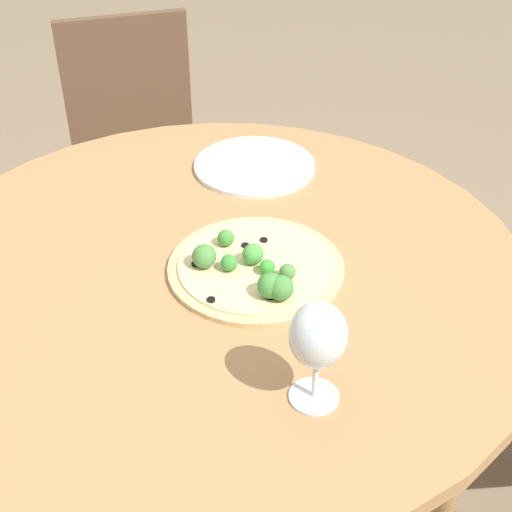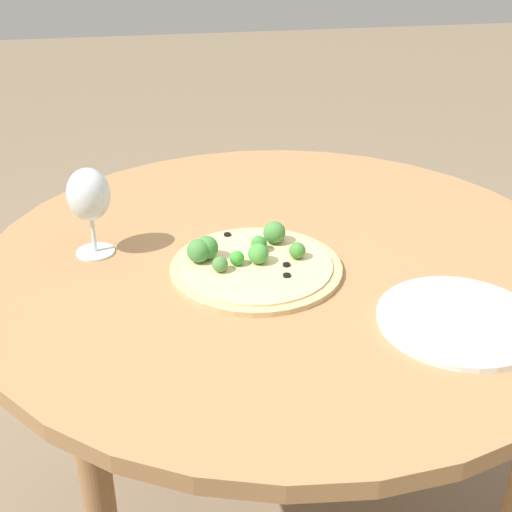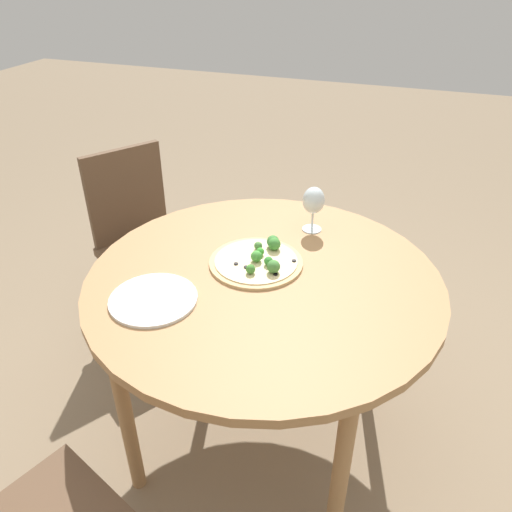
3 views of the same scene
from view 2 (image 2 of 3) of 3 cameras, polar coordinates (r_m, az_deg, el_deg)
dining_table at (r=1.38m, az=2.17°, el=-2.69°), size 1.15×1.15×0.77m
pizza at (r=1.29m, az=-0.33°, el=-0.53°), size 0.31×0.31×0.06m
wine_glass at (r=1.34m, az=-13.23°, el=4.64°), size 0.08×0.08×0.17m
plate_near at (r=1.19m, az=15.96°, el=-4.96°), size 0.27×0.27×0.01m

